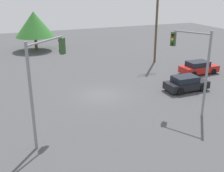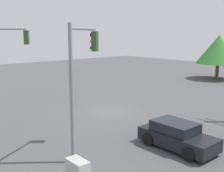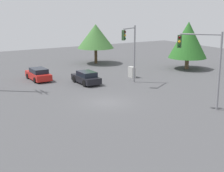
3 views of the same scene
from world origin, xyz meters
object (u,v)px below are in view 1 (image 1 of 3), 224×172
traffic_signal_main (44,73)px  traffic_signal_cross (193,58)px  sedan_red (199,68)px  sedan_dark (186,83)px

traffic_signal_main → traffic_signal_cross: traffic_signal_main is taller
traffic_signal_cross → sedan_red: bearing=-72.8°
sedan_dark → traffic_signal_cross: bearing=-34.0°
sedan_dark → sedan_red: (-4.57, -3.94, -0.00)m
sedan_red → traffic_signal_main: traffic_signal_main is taller
sedan_dark → sedan_red: size_ratio=0.96×
sedan_red → traffic_signal_cross: bearing=-42.4°
traffic_signal_cross → traffic_signal_main: bearing=59.2°
sedan_red → traffic_signal_main: bearing=-66.3°
sedan_red → traffic_signal_cross: traffic_signal_cross is taller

